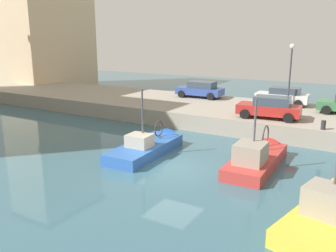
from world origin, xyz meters
name	(u,v)px	position (x,y,z in m)	size (l,w,h in m)	color
water_surface	(173,168)	(0.00, 0.00, 0.00)	(80.00, 80.00, 0.00)	#386070
quay_wall	(247,115)	(11.50, 0.00, 0.60)	(9.00, 56.00, 1.20)	#9E9384
fishing_boat_yellow	(336,217)	(-1.63, -7.81, 0.14)	(6.95, 3.39, 4.63)	gold
fishing_boat_blue	(150,151)	(1.61, 2.52, 0.09)	(6.48, 2.32, 4.70)	#2D60B7
fishing_boat_red	(258,162)	(2.70, -3.57, 0.16)	(6.49, 2.21, 4.54)	#BC3833
parked_car_white	(283,96)	(14.15, -1.99, 1.93)	(2.04, 4.12, 1.42)	silver
parked_car_blue	(200,89)	(14.06, 5.26, 1.94)	(2.09, 4.18, 1.45)	#334C9E
parked_car_red	(270,107)	(8.77, -2.42, 1.95)	(2.26, 4.25, 1.47)	red
mooring_bollard_mid	(323,125)	(7.35, -6.00, 1.48)	(0.28, 0.28, 0.55)	#2D2D33
quay_streetlamp	(291,65)	(13.00, -2.66, 4.45)	(0.36, 0.36, 4.83)	#38383D
waterfront_building_central	(46,21)	(17.19, 28.13, 8.45)	(10.99, 7.01, 16.86)	beige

